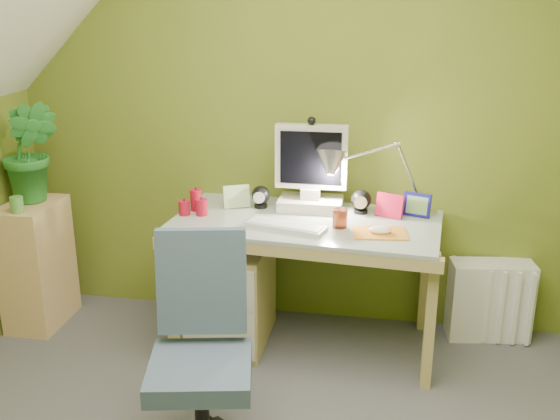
% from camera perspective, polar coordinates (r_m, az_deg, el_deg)
% --- Properties ---
extents(wall_back, '(3.20, 0.01, 2.40)m').
position_cam_1_polar(wall_back, '(3.61, 1.65, 8.27)').
color(wall_back, olive).
rests_on(wall_back, floor).
extents(desk, '(1.41, 0.79, 0.73)m').
position_cam_1_polar(desk, '(3.50, 2.21, -6.47)').
color(desk, tan).
rests_on(desk, floor).
extents(monitor, '(0.36, 0.21, 0.49)m').
position_cam_1_polar(monitor, '(3.47, 2.74, 3.96)').
color(monitor, beige).
rests_on(monitor, desk).
extents(speaker_left, '(0.12, 0.12, 0.12)m').
position_cam_1_polar(speaker_left, '(3.54, -1.69, 1.16)').
color(speaker_left, black).
rests_on(speaker_left, desk).
extents(speaker_right, '(0.13, 0.13, 0.13)m').
position_cam_1_polar(speaker_right, '(3.48, 7.07, 0.75)').
color(speaker_right, black).
rests_on(speaker_right, desk).
extents(keyboard, '(0.42, 0.22, 0.02)m').
position_cam_1_polar(keyboard, '(3.24, 0.55, -1.42)').
color(keyboard, silver).
rests_on(keyboard, desk).
extents(mousepad, '(0.28, 0.21, 0.01)m').
position_cam_1_polar(mousepad, '(3.21, 8.69, -2.00)').
color(mousepad, orange).
rests_on(mousepad, desk).
extents(mouse, '(0.11, 0.07, 0.04)m').
position_cam_1_polar(mouse, '(3.20, 8.70, -1.74)').
color(mouse, white).
rests_on(mouse, mousepad).
extents(amber_tumbler, '(0.08, 0.08, 0.09)m').
position_cam_1_polar(amber_tumbler, '(3.26, 5.24, -0.71)').
color(amber_tumbler, maroon).
rests_on(amber_tumbler, desk).
extents(candle_cluster, '(0.16, 0.14, 0.12)m').
position_cam_1_polar(candle_cluster, '(3.48, -7.51, 0.67)').
color(candle_cluster, '#B10F27').
rests_on(candle_cluster, desk).
extents(photo_frame_red, '(0.14, 0.07, 0.12)m').
position_cam_1_polar(photo_frame_red, '(3.44, 9.53, 0.39)').
color(photo_frame_red, '#C01437').
rests_on(photo_frame_red, desk).
extents(photo_frame_blue, '(0.14, 0.06, 0.12)m').
position_cam_1_polar(photo_frame_blue, '(3.48, 11.84, 0.45)').
color(photo_frame_blue, navy).
rests_on(photo_frame_blue, desk).
extents(photo_frame_green, '(0.14, 0.08, 0.12)m').
position_cam_1_polar(photo_frame_green, '(3.55, -3.81, 1.19)').
color(photo_frame_green, '#B4CF8E').
rests_on(photo_frame_green, desk).
extents(desk_lamp, '(0.57, 0.35, 0.57)m').
position_cam_1_polar(desk_lamp, '(3.43, 10.24, 4.23)').
color(desk_lamp, silver).
rests_on(desk_lamp, desk).
extents(side_ledge, '(0.27, 0.41, 0.73)m').
position_cam_1_polar(side_ledge, '(4.00, -20.39, -4.44)').
color(side_ledge, tan).
rests_on(side_ledge, floor).
extents(potted_plant, '(0.34, 0.29, 0.57)m').
position_cam_1_polar(potted_plant, '(3.84, -20.89, 4.77)').
color(potted_plant, '#267228').
rests_on(potted_plant, side_ledge).
extents(green_cup, '(0.07, 0.07, 0.09)m').
position_cam_1_polar(green_cup, '(3.73, -21.94, 0.43)').
color(green_cup, '#579A40').
rests_on(green_cup, side_ledge).
extents(task_chair, '(0.54, 0.54, 0.83)m').
position_cam_1_polar(task_chair, '(2.69, -6.97, -13.73)').
color(task_chair, '#3D4F64').
rests_on(task_chair, floor).
extents(radiator, '(0.46, 0.24, 0.44)m').
position_cam_1_polar(radiator, '(3.83, 17.79, -7.48)').
color(radiator, silver).
rests_on(radiator, floor).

